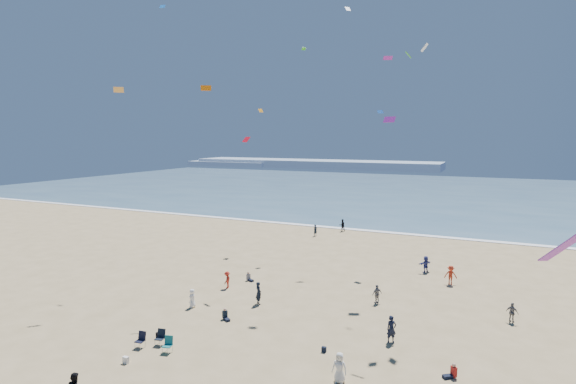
% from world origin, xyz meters
% --- Properties ---
extents(ocean, '(220.00, 100.00, 0.06)m').
position_xyz_m(ocean, '(0.00, 95.00, 0.03)').
color(ocean, '#476B84').
rests_on(ocean, ground).
extents(surf_line, '(220.00, 1.20, 0.08)m').
position_xyz_m(surf_line, '(0.00, 45.00, 0.04)').
color(surf_line, white).
rests_on(surf_line, ground).
extents(headland_far, '(110.00, 20.00, 3.20)m').
position_xyz_m(headland_far, '(-60.00, 170.00, 1.60)').
color(headland_far, '#7A8EA8').
rests_on(headland_far, ground).
extents(headland_near, '(40.00, 14.00, 2.00)m').
position_xyz_m(headland_near, '(-100.00, 165.00, 1.00)').
color(headland_near, '#7A8EA8').
rests_on(headland_near, ground).
extents(standing_flyers, '(28.66, 53.43, 1.81)m').
position_xyz_m(standing_flyers, '(5.21, 14.70, 0.83)').
color(standing_flyers, black).
rests_on(standing_flyers, ground).
extents(seated_group, '(19.74, 24.81, 0.84)m').
position_xyz_m(seated_group, '(0.83, 5.28, 0.42)').
color(seated_group, silver).
rests_on(seated_group, ground).
extents(chair_cluster, '(2.70, 1.49, 1.00)m').
position_xyz_m(chair_cluster, '(-5.44, 4.26, 0.50)').
color(chair_cluster, black).
rests_on(chair_cluster, ground).
extents(white_tote, '(0.35, 0.20, 0.40)m').
position_xyz_m(white_tote, '(-5.78, 2.08, 0.20)').
color(white_tote, white).
rests_on(white_tote, ground).
extents(black_backpack, '(0.30, 0.22, 0.38)m').
position_xyz_m(black_backpack, '(-6.30, 5.52, 0.19)').
color(black_backpack, black).
rests_on(black_backpack, ground).
extents(navy_bag, '(0.28, 0.18, 0.34)m').
position_xyz_m(navy_bag, '(4.33, 8.25, 0.17)').
color(navy_bag, black).
rests_on(navy_bag, ground).
extents(kites_aloft, '(43.82, 37.03, 30.01)m').
position_xyz_m(kites_aloft, '(10.21, 12.70, 14.94)').
color(kites_aloft, '#C42255').
rests_on(kites_aloft, ground).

